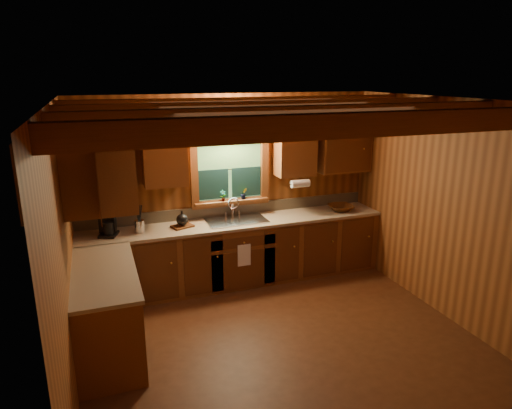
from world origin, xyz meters
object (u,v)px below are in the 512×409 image
object	(u,v)px
cutting_board	(182,226)
coffee_maker	(107,222)
sink	(236,224)
wicker_basket	(341,208)

from	to	relation	value
cutting_board	coffee_maker	bearing A→B (deg)	159.22
sink	coffee_maker	world-z (taller)	coffee_maker
cutting_board	wicker_basket	xyz separation A→B (m)	(2.35, -0.05, 0.03)
coffee_maker	wicker_basket	xyz separation A→B (m)	(3.28, -0.06, -0.13)
coffee_maker	cutting_board	size ratio (longest dim) A/B	1.34
cutting_board	sink	bearing A→B (deg)	-19.00
cutting_board	wicker_basket	distance (m)	2.35
sink	coffee_maker	xyz separation A→B (m)	(-1.68, -0.00, 0.22)
sink	wicker_basket	bearing A→B (deg)	-2.33
coffee_maker	wicker_basket	bearing A→B (deg)	17.88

